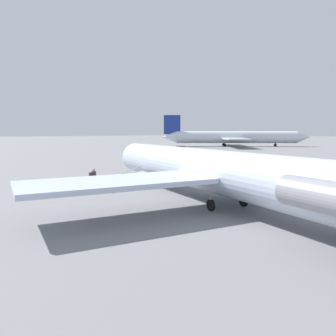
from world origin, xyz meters
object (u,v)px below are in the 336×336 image
at_px(airplane_far_left, 233,137).
at_px(passenger, 93,178).
at_px(airplane_main, 214,171).
at_px(boarding_stairs, 113,184).

height_order(airplane_far_left, passenger, airplane_far_left).
bearing_deg(passenger, airplane_main, -56.08).
xyz_separation_m(airplane_main, airplane_far_left, (51.73, -64.10, 0.74)).
distance_m(airplane_main, airplane_far_left, 82.38).
height_order(airplane_main, passenger, airplane_main).
bearing_deg(boarding_stairs, passenger, -178.66).
relative_size(airplane_main, passenger, 17.53).
bearing_deg(passenger, airplane_far_left, 43.46).
bearing_deg(airplane_main, boarding_stairs, 25.34).
bearing_deg(boarding_stairs, airplane_main, -64.66).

